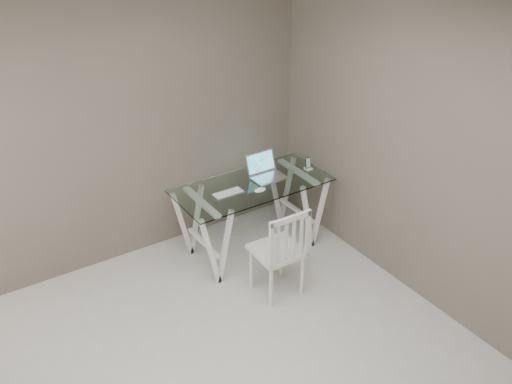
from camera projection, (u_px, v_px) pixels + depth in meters
room at (229, 201)px, 3.23m from camera, size 4.50×4.52×2.71m
desk at (252, 217)px, 5.62m from camera, size 1.50×0.70×0.75m
chair at (282, 249)px, 4.94m from camera, size 0.42×0.42×0.90m
laptop at (265, 171)px, 5.57m from camera, size 0.32×0.30×0.22m
keyboard at (228, 193)px, 5.29m from camera, size 0.30×0.13×0.01m
mouse at (260, 190)px, 5.31m from camera, size 0.12×0.07×0.04m
phone_dock at (308, 166)px, 5.71m from camera, size 0.07×0.07×0.13m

